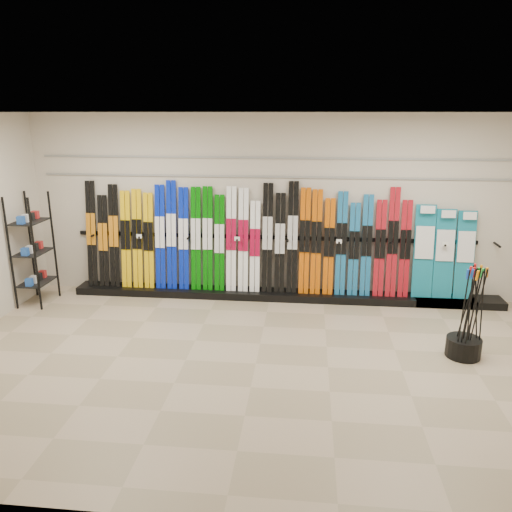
# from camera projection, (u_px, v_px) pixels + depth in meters

# --- Properties ---
(floor) EXTENTS (8.00, 8.00, 0.00)m
(floor) POSITION_uv_depth(u_px,v_px,m) (256.00, 364.00, 6.19)
(floor) COLOR gray
(floor) RESTS_ON ground
(back_wall) EXTENTS (8.00, 0.00, 8.00)m
(back_wall) POSITION_uv_depth(u_px,v_px,m) (272.00, 207.00, 8.16)
(back_wall) COLOR beige
(back_wall) RESTS_ON floor
(ceiling) EXTENTS (8.00, 8.00, 0.00)m
(ceiling) POSITION_uv_depth(u_px,v_px,m) (256.00, 112.00, 5.35)
(ceiling) COLOR silver
(ceiling) RESTS_ON back_wall
(ski_rack_base) EXTENTS (8.00, 0.40, 0.12)m
(ski_rack_base) POSITION_uv_depth(u_px,v_px,m) (283.00, 295.00, 8.33)
(ski_rack_base) COLOR black
(ski_rack_base) RESTS_ON floor
(skis) EXTENTS (5.37, 0.25, 1.82)m
(skis) POSITION_uv_depth(u_px,v_px,m) (242.00, 241.00, 8.20)
(skis) COLOR black
(skis) RESTS_ON ski_rack_base
(snowboards) EXTENTS (0.94, 0.23, 1.48)m
(snowboards) POSITION_uv_depth(u_px,v_px,m) (443.00, 253.00, 7.92)
(snowboards) COLOR #14728C
(snowboards) RESTS_ON ski_rack_base
(accessory_rack) EXTENTS (0.40, 0.60, 1.78)m
(accessory_rack) POSITION_uv_depth(u_px,v_px,m) (33.00, 250.00, 7.93)
(accessory_rack) COLOR black
(accessory_rack) RESTS_ON floor
(pole_bin) EXTENTS (0.43, 0.43, 0.25)m
(pole_bin) POSITION_uv_depth(u_px,v_px,m) (463.00, 347.00, 6.34)
(pole_bin) COLOR black
(pole_bin) RESTS_ON floor
(ski_poles) EXTENTS (0.32, 0.36, 1.18)m
(ski_poles) POSITION_uv_depth(u_px,v_px,m) (471.00, 313.00, 6.17)
(ski_poles) COLOR black
(ski_poles) RESTS_ON pole_bin
(slatwall_rail_0) EXTENTS (7.60, 0.02, 0.03)m
(slatwall_rail_0) POSITION_uv_depth(u_px,v_px,m) (272.00, 177.00, 8.00)
(slatwall_rail_0) COLOR gray
(slatwall_rail_0) RESTS_ON back_wall
(slatwall_rail_1) EXTENTS (7.60, 0.02, 0.03)m
(slatwall_rail_1) POSITION_uv_depth(u_px,v_px,m) (272.00, 158.00, 7.91)
(slatwall_rail_1) COLOR gray
(slatwall_rail_1) RESTS_ON back_wall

